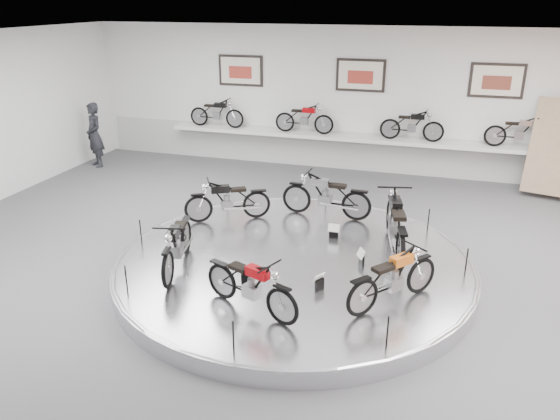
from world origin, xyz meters
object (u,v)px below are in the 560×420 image
(bike_a, at_px, (396,223))
(bike_d, at_px, (177,244))
(bike_e, at_px, (251,285))
(shelf, at_px, (356,138))
(visitor, at_px, (95,135))
(bike_b, at_px, (326,195))
(bike_f, at_px, (393,277))
(display_platform, at_px, (294,266))
(bike_c, at_px, (228,200))

(bike_a, bearing_deg, bike_d, 104.58)
(bike_e, bearing_deg, bike_d, 173.07)
(shelf, relative_size, visitor, 5.86)
(bike_a, bearing_deg, bike_b, 37.80)
(bike_a, bearing_deg, bike_f, 172.16)
(bike_b, bearing_deg, bike_d, 61.30)
(bike_f, height_order, visitor, visitor)
(display_platform, relative_size, bike_d, 3.99)
(bike_d, distance_m, bike_e, 1.90)
(bike_b, bearing_deg, bike_f, 121.53)
(shelf, xyz_separation_m, bike_c, (-1.82, -5.05, -0.25))
(display_platform, xyz_separation_m, bike_e, (-0.14, -1.87, 0.59))
(bike_b, distance_m, bike_d, 3.65)
(shelf, xyz_separation_m, bike_e, (-0.14, -8.27, -0.26))
(bike_c, xyz_separation_m, visitor, (-5.58, 3.47, 0.19))
(display_platform, xyz_separation_m, bike_a, (1.68, 0.86, 0.70))
(bike_a, height_order, bike_b, bike_a)
(shelf, height_order, bike_f, bike_f)
(bike_d, distance_m, visitor, 8.04)
(display_platform, distance_m, bike_d, 2.14)
(bike_b, relative_size, visitor, 0.88)
(bike_d, height_order, bike_f, bike_d)
(display_platform, height_order, bike_c, bike_c)
(bike_f, bearing_deg, bike_b, 67.88)
(bike_d, bearing_deg, display_platform, 104.70)
(bike_c, relative_size, bike_f, 0.99)
(bike_f, bearing_deg, bike_e, 151.56)
(bike_f, relative_size, visitor, 0.82)
(visitor, bearing_deg, shelf, 45.87)
(display_platform, bearing_deg, bike_b, 87.23)
(shelf, bearing_deg, bike_d, -103.83)
(bike_a, distance_m, bike_e, 3.28)
(bike_e, bearing_deg, bike_f, 43.97)
(bike_c, distance_m, visitor, 6.57)
(shelf, relative_size, bike_d, 6.86)
(shelf, xyz_separation_m, bike_d, (-1.81, -7.36, -0.23))
(bike_b, height_order, bike_e, bike_b)
(display_platform, distance_m, bike_b, 2.25)
(bike_a, distance_m, bike_b, 2.05)
(shelf, height_order, bike_d, bike_d)
(bike_c, bearing_deg, display_platform, 114.17)
(shelf, bearing_deg, bike_e, -90.99)
(bike_a, relative_size, bike_b, 1.14)
(bike_d, bearing_deg, bike_f, 75.37)
(display_platform, distance_m, bike_f, 2.21)
(bike_f, bearing_deg, visitor, 96.89)
(bike_a, distance_m, bike_d, 3.94)
(bike_c, bearing_deg, bike_f, 117.54)
(display_platform, bearing_deg, bike_d, -152.13)
(display_platform, height_order, bike_a, bike_a)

